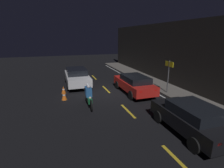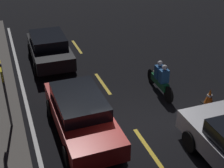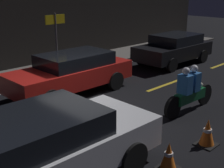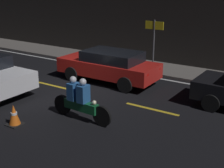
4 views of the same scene
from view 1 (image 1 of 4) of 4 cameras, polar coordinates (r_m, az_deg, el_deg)
The scene contains 16 objects.
ground_plane at distance 13.40m, azimuth -0.72°, elevation -2.95°, with size 56.00×56.00×0.00m, color black.
raised_curb at distance 15.40m, azimuth 16.19°, elevation -0.89°, with size 28.00×2.17×0.12m.
building_front at distance 15.64m, azimuth 20.71°, elevation 8.84°, with size 28.00×0.30×5.39m.
lane_dash_a at distance 22.85m, azimuth -8.35°, elevation 4.63°, with size 2.00×0.14×0.01m.
lane_dash_b at distance 18.53m, azimuth -5.88°, elevation 2.18°, with size 2.00×0.14×0.01m.
lane_dash_c at distance 14.31m, azimuth -1.93°, elevation -1.74°, with size 2.00×0.14×0.01m.
lane_dash_d at distance 10.34m, azimuth 5.22°, elevation -8.75°, with size 2.00×0.14×0.01m.
lane_dash_e at distance 7.04m, azimuth 21.12°, elevation -22.65°, with size 2.00×0.14×0.01m.
lane_solid_kerb at distance 14.72m, azimuth 11.87°, elevation -1.58°, with size 25.20×0.14×0.01m.
sedan_white at distance 15.67m, azimuth -11.38°, elevation 2.47°, with size 4.60×2.02×1.46m.
taxi_red at distance 13.32m, azimuth 7.24°, elevation 0.17°, with size 4.40×1.85×1.38m.
van_black at distance 8.62m, azimuth 24.60°, elevation -9.96°, with size 4.04×1.95×1.37m.
motorcycle at distance 10.95m, azimuth -7.66°, elevation -3.76°, with size 2.29×0.39×1.40m.
traffic_cone_near at distance 13.66m, azimuth -15.55°, elevation -1.90°, with size 0.42×0.42×0.59m.
traffic_cone_mid at distance 12.26m, azimuth -15.37°, elevation -3.73°, with size 0.46×0.46×0.66m.
shop_sign at distance 13.39m, azimuth 18.03°, elevation 4.26°, with size 0.90×0.08×2.40m.
Camera 1 is at (12.13, -3.83, 4.23)m, focal length 28.00 mm.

